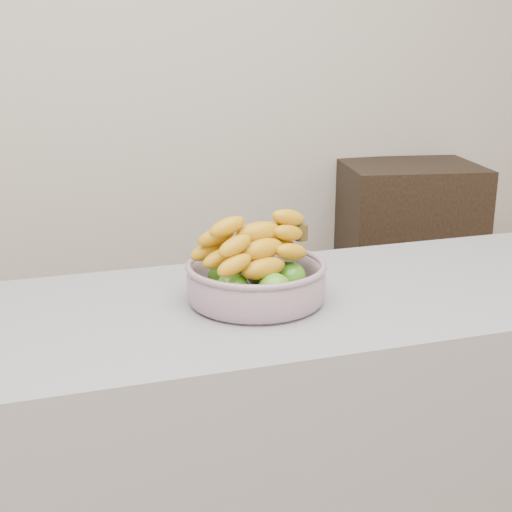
% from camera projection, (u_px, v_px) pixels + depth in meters
% --- Properties ---
extents(counter, '(2.00, 0.60, 0.90)m').
position_uv_depth(counter, '(208.00, 494.00, 1.60)').
color(counter, gray).
rests_on(counter, ground).
extents(cabinet, '(0.59, 0.51, 0.95)m').
position_uv_depth(cabinet, '(405.00, 277.00, 2.96)').
color(cabinet, black).
rests_on(cabinet, ground).
extents(fruit_bowl, '(0.29, 0.29, 0.17)m').
position_uv_depth(fruit_bowl, '(256.00, 277.00, 1.49)').
color(fruit_bowl, '#A3B3C4').
rests_on(fruit_bowl, counter).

